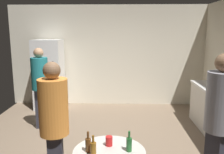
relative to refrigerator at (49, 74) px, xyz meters
name	(u,v)px	position (x,y,z in m)	size (l,w,h in m)	color
ground_plane	(101,150)	(1.53, -2.20, -0.95)	(5.20, 5.20, 0.10)	#7A6651
wall_back	(108,56)	(1.53, 0.43, 0.45)	(5.32, 0.06, 2.70)	silver
refrigerator	(49,74)	(0.00, 0.00, 0.00)	(0.70, 0.68, 1.80)	white
kitchen_counter	(222,115)	(3.81, -1.69, -0.45)	(0.64, 2.16, 0.90)	beige
wine_bottle_on_counter	(213,80)	(3.79, -1.14, 0.12)	(0.08, 0.08, 0.31)	#3F141E
beer_bottle_amber	(93,149)	(1.57, -3.81, -0.08)	(0.06, 0.06, 0.23)	#8C5919
beer_bottle_brown	(88,145)	(1.50, -3.72, -0.08)	(0.06, 0.06, 0.23)	#593314
beer_bottle_green	(129,144)	(1.94, -3.70, -0.08)	(0.06, 0.06, 0.23)	#26662D
plastic_cup_red	(109,141)	(1.72, -3.57, -0.11)	(0.08, 0.08, 0.11)	red
person_in_orange_shirt	(54,121)	(1.08, -3.49, 0.09)	(0.39, 0.39, 1.69)	#2D2D38
person_in_gray_shirt	(220,117)	(3.00, -3.45, 0.15)	(0.45, 0.45, 1.78)	#2D2D38
person_in_teal_shirt	(40,82)	(0.21, -1.34, 0.09)	(0.35, 0.35, 1.69)	#2D2D38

